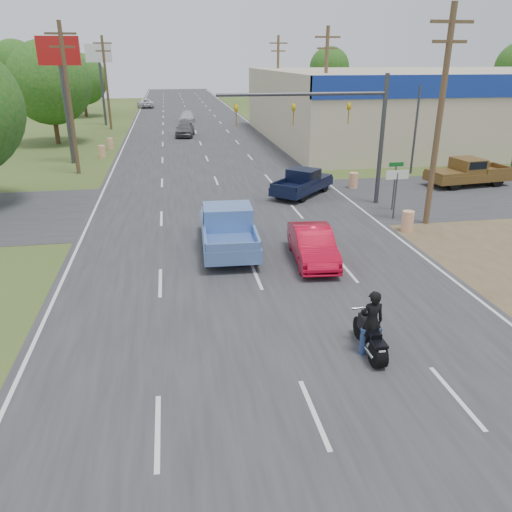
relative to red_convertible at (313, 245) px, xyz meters
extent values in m
plane|color=#32451B|center=(-2.50, -9.11, -0.71)|extent=(200.00, 200.00, 0.00)
cube|color=#2D2D30|center=(-2.50, 30.89, -0.70)|extent=(15.00, 180.00, 0.02)
cube|color=#2D2D30|center=(-2.50, 8.89, -0.70)|extent=(120.00, 10.00, 0.02)
cube|color=brown|center=(8.50, 0.89, -0.70)|extent=(8.00, 18.00, 0.01)
cube|color=#B7A88C|center=(29.50, 30.89, 2.59)|extent=(50.00, 28.00, 6.60)
cylinder|color=#4C3823|center=(7.00, 3.89, 4.29)|extent=(0.28, 0.28, 10.00)
cube|color=#4C3823|center=(7.00, 3.89, 8.49)|extent=(2.00, 0.14, 0.14)
cube|color=#4C3823|center=(7.00, 3.89, 7.69)|extent=(1.60, 0.14, 0.14)
cylinder|color=#4C3823|center=(7.00, 21.89, 4.29)|extent=(0.28, 0.28, 10.00)
cube|color=#4C3823|center=(7.00, 21.89, 8.49)|extent=(2.00, 0.14, 0.14)
cube|color=#4C3823|center=(7.00, 21.89, 7.69)|extent=(1.60, 0.14, 0.14)
cylinder|color=#4C3823|center=(7.00, 39.89, 4.29)|extent=(0.28, 0.28, 10.00)
cube|color=#4C3823|center=(7.00, 39.89, 8.49)|extent=(2.00, 0.14, 0.14)
cube|color=#4C3823|center=(7.00, 39.89, 7.69)|extent=(1.60, 0.14, 0.14)
cylinder|color=#4C3823|center=(-12.00, 18.89, 4.29)|extent=(0.28, 0.28, 10.00)
cube|color=#4C3823|center=(-12.00, 18.89, 8.49)|extent=(2.00, 0.14, 0.14)
cube|color=#4C3823|center=(-12.00, 18.89, 7.69)|extent=(1.60, 0.14, 0.14)
cylinder|color=#4C3823|center=(-12.00, 42.89, 4.29)|extent=(0.28, 0.28, 10.00)
cube|color=#4C3823|center=(-12.00, 42.89, 8.49)|extent=(2.00, 0.14, 0.14)
cube|color=#4C3823|center=(-12.00, 42.89, 7.69)|extent=(1.60, 0.14, 0.14)
cylinder|color=#422D19|center=(-16.00, 32.89, 0.91)|extent=(0.44, 0.44, 3.24)
sphere|color=#164D16|center=(-16.00, 32.89, 4.87)|extent=(7.56, 7.56, 7.56)
cylinder|color=#422D19|center=(-16.70, 56.89, 0.73)|extent=(0.44, 0.44, 2.88)
sphere|color=#164D16|center=(-16.70, 56.89, 4.25)|extent=(6.72, 6.72, 6.72)
cylinder|color=#422D19|center=(27.50, 85.89, 1.00)|extent=(0.44, 0.44, 3.42)
sphere|color=#164D16|center=(27.50, 85.89, 5.18)|extent=(7.98, 7.98, 7.98)
cylinder|color=#422D19|center=(-32.50, 85.89, 1.18)|extent=(0.44, 0.44, 3.78)
sphere|color=#164D16|center=(-32.50, 85.89, 5.80)|extent=(8.82, 8.82, 8.82)
cylinder|color=orange|center=(5.50, 2.89, -0.21)|extent=(0.56, 0.56, 1.00)
cylinder|color=orange|center=(5.90, 11.39, -0.21)|extent=(0.56, 0.56, 1.00)
cylinder|color=orange|center=(-11.00, 24.89, -0.21)|extent=(0.56, 0.56, 1.00)
cylinder|color=orange|center=(-10.70, 28.89, -0.21)|extent=(0.56, 0.56, 1.00)
cylinder|color=#3F3F44|center=(-13.00, 22.89, 3.79)|extent=(0.30, 0.30, 9.00)
cube|color=#B21414|center=(-13.00, 22.89, 7.49)|extent=(3.00, 0.35, 2.00)
cylinder|color=#3F3F44|center=(-13.00, 46.89, 3.79)|extent=(0.30, 0.30, 9.00)
cube|color=white|center=(-13.00, 46.89, 7.49)|extent=(3.00, 0.35, 2.00)
cylinder|color=#3F3F44|center=(5.70, 4.89, 0.49)|extent=(0.08, 0.08, 2.40)
cube|color=white|center=(5.70, 4.89, 1.59)|extent=(1.20, 0.05, 0.45)
cylinder|color=#3F3F44|center=(6.30, 6.39, 0.49)|extent=(0.08, 0.08, 2.40)
cube|color=#0C591E|center=(6.30, 6.39, 1.79)|extent=(0.80, 0.04, 0.22)
cylinder|color=#3F3F44|center=(6.00, 7.89, 2.79)|extent=(0.24, 0.24, 7.00)
cylinder|color=#3F3F44|center=(1.50, 7.89, 5.29)|extent=(9.00, 0.18, 0.18)
imported|color=gold|center=(4.00, 7.89, 4.84)|extent=(0.18, 0.40, 1.10)
imported|color=gold|center=(1.00, 7.89, 4.84)|extent=(0.18, 0.40, 1.10)
imported|color=gold|center=(-2.00, 7.89, 4.84)|extent=(0.18, 0.40, 1.10)
imported|color=#BB0823|center=(0.00, 0.00, 0.00)|extent=(1.85, 4.40, 1.41)
cylinder|color=black|center=(-0.29, -7.50, -0.37)|extent=(0.33, 0.68, 0.67)
cylinder|color=black|center=(-0.27, -6.02, -0.37)|extent=(0.13, 0.68, 0.67)
cube|color=black|center=(-0.28, -6.74, -0.07)|extent=(0.24, 1.23, 0.31)
cube|color=black|center=(-0.28, -6.48, 0.13)|extent=(0.27, 0.57, 0.22)
cube|color=black|center=(-0.28, -7.04, 0.09)|extent=(0.31, 0.57, 0.10)
cylinder|color=white|center=(-0.27, -6.18, 0.37)|extent=(0.67, 0.06, 0.05)
cube|color=white|center=(-0.29, -7.73, -0.14)|extent=(0.18, 0.02, 0.12)
imported|color=black|center=(-0.28, -6.89, 0.22)|extent=(0.68, 0.45, 1.85)
cylinder|color=black|center=(-4.06, 3.76, -0.26)|extent=(0.37, 0.90, 0.89)
cylinder|color=black|center=(-2.20, 3.68, -0.26)|extent=(0.37, 0.90, 0.89)
cylinder|color=black|center=(-4.21, 0.30, -0.26)|extent=(0.37, 0.90, 0.89)
cylinder|color=black|center=(-2.35, 0.22, -0.26)|extent=(0.37, 0.90, 0.89)
cube|color=#577DBC|center=(-3.20, 1.99, -0.02)|extent=(2.47, 5.86, 0.58)
cube|color=#577DBC|center=(-3.13, 3.72, 0.35)|extent=(2.20, 2.28, 0.20)
cube|color=#577DBC|center=(-3.20, 2.10, 0.73)|extent=(2.11, 1.82, 0.94)
cube|color=black|center=(-3.20, 2.10, 0.90)|extent=(2.14, 1.47, 0.50)
cube|color=#577DBC|center=(-3.33, -0.83, 0.42)|extent=(2.04, 0.18, 0.33)
cylinder|color=black|center=(2.67, 11.87, -0.34)|extent=(0.70, 0.72, 0.73)
cylinder|color=black|center=(3.80, 10.82, -0.34)|extent=(0.70, 0.72, 0.73)
cylinder|color=black|center=(0.73, 9.78, -0.34)|extent=(0.70, 0.72, 0.73)
cylinder|color=black|center=(1.86, 8.73, -0.34)|extent=(0.70, 0.72, 0.73)
cube|color=black|center=(2.27, 10.30, -0.14)|extent=(4.58, 4.74, 0.48)
cube|color=black|center=(3.24, 11.35, 0.16)|extent=(2.51, 2.51, 0.16)
cube|color=black|center=(2.33, 10.37, 0.48)|extent=(2.21, 2.19, 0.78)
cube|color=black|center=(2.33, 10.37, 0.62)|extent=(2.04, 2.01, 0.41)
cube|color=black|center=(0.68, 8.59, 0.23)|extent=(1.28, 1.20, 0.27)
cylinder|color=black|center=(11.94, 9.81, -0.30)|extent=(0.85, 0.40, 0.82)
cylinder|color=black|center=(11.73, 11.52, -0.30)|extent=(0.85, 0.40, 0.82)
cylinder|color=black|center=(15.11, 10.19, -0.30)|extent=(0.85, 0.40, 0.82)
cylinder|color=black|center=(14.91, 11.90, -0.30)|extent=(0.85, 0.40, 0.82)
cube|color=brown|center=(13.42, 10.85, -0.07)|extent=(5.54, 2.67, 0.53)
cube|color=brown|center=(11.83, 10.67, 0.27)|extent=(2.24, 2.18, 0.18)
cube|color=brown|center=(13.32, 10.84, 0.63)|extent=(1.81, 2.06, 0.87)
cube|color=black|center=(13.32, 10.84, 0.78)|extent=(1.50, 2.07, 0.46)
cube|color=brown|center=(16.02, 11.16, 0.34)|extent=(0.30, 1.88, 0.31)
imported|color=#525256|center=(-3.76, 35.70, 0.05)|extent=(2.36, 4.66, 1.52)
imported|color=silver|center=(-3.00, 48.63, -0.07)|extent=(2.19, 4.51, 1.26)
imported|color=silver|center=(-9.00, 69.37, -0.01)|extent=(2.99, 5.31, 1.40)
camera|label=1|loc=(-5.44, -18.20, 7.05)|focal=35.00mm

